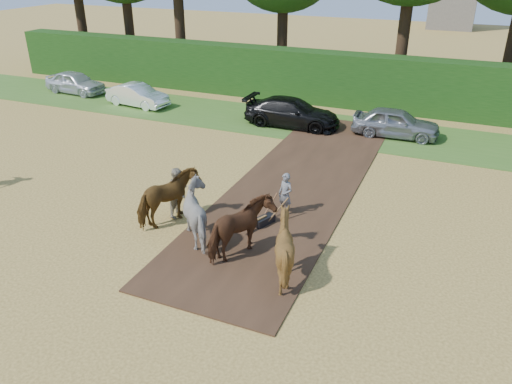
# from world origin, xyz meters

# --- Properties ---
(ground) EXTENTS (120.00, 120.00, 0.00)m
(ground) POSITION_xyz_m (0.00, 0.00, 0.00)
(ground) COLOR gold
(ground) RESTS_ON ground
(earth_strip) EXTENTS (4.50, 17.00, 0.05)m
(earth_strip) POSITION_xyz_m (1.50, 7.00, 0.03)
(earth_strip) COLOR #472D1C
(earth_strip) RESTS_ON ground
(grass_verge) EXTENTS (50.00, 5.00, 0.03)m
(grass_verge) POSITION_xyz_m (0.00, 14.00, 0.01)
(grass_verge) COLOR #38601E
(grass_verge) RESTS_ON ground
(hedgerow) EXTENTS (46.00, 1.60, 3.00)m
(hedgerow) POSITION_xyz_m (0.00, 18.50, 1.50)
(hedgerow) COLOR #14380F
(hedgerow) RESTS_ON ground
(spectator_near) EXTENTS (0.71, 0.88, 1.76)m
(spectator_near) POSITION_xyz_m (-1.46, 2.92, 0.88)
(spectator_near) COLOR #B6AF8F
(spectator_near) RESTS_ON ground
(plough_team) EXTENTS (6.40, 4.75, 1.84)m
(plough_team) POSITION_xyz_m (0.85, 1.67, 0.91)
(plough_team) COLOR brown
(plough_team) RESTS_ON ground
(parked_cars) EXTENTS (36.04, 3.10, 1.44)m
(parked_cars) POSITION_xyz_m (0.46, 14.06, 0.69)
(parked_cars) COLOR silver
(parked_cars) RESTS_ON ground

